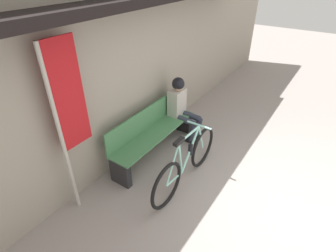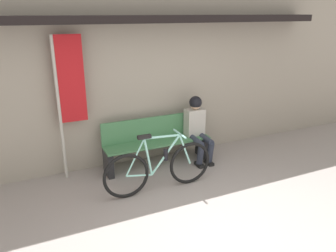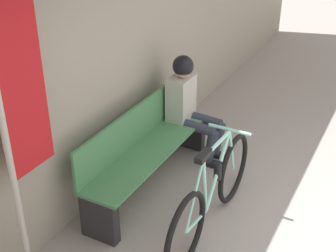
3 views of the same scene
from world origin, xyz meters
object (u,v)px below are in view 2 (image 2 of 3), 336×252
object	(u,v)px
bicycle	(159,167)
person_seated	(197,124)
banner_pole	(67,91)
park_bench_near	(157,143)

from	to	relation	value
bicycle	person_seated	distance (m)	1.34
banner_pole	person_seated	bearing A→B (deg)	-6.96
person_seated	banner_pole	distance (m)	2.31
person_seated	banner_pole	bearing A→B (deg)	173.04
park_bench_near	banner_pole	world-z (taller)	banner_pole
park_bench_near	bicycle	size ratio (longest dim) A/B	1.09
park_bench_near	person_seated	distance (m)	0.80
bicycle	person_seated	world-z (taller)	person_seated
park_bench_near	banner_pole	xyz separation A→B (m)	(-1.42, 0.15, 1.05)
bicycle	banner_pole	xyz separation A→B (m)	(-1.10, 1.02, 1.08)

